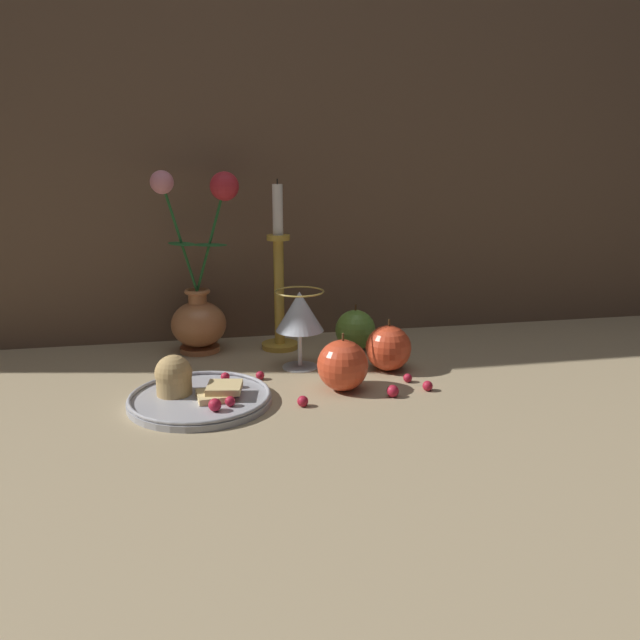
% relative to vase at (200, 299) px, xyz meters
% --- Properties ---
extents(ground_plane, '(2.40, 2.40, 0.00)m').
position_rel_vase_xyz_m(ground_plane, '(0.10, -0.18, -0.10)').
color(ground_plane, '#9E8966').
rests_on(ground_plane, ground).
extents(wall_back, '(2.40, 0.04, 1.20)m').
position_rel_vase_xyz_m(wall_back, '(0.10, 0.10, 0.50)').
color(wall_back, brown).
rests_on(wall_back, ground_plane).
extents(vase, '(0.16, 0.11, 0.34)m').
position_rel_vase_xyz_m(vase, '(0.00, 0.00, 0.00)').
color(vase, '#B77042').
rests_on(vase, ground_plane).
extents(plate_with_pastries, '(0.22, 0.22, 0.07)m').
position_rel_vase_xyz_m(plate_with_pastries, '(-0.01, -0.27, -0.09)').
color(plate_with_pastries, '#A3A3A8').
rests_on(plate_with_pastries, ground_plane).
extents(wine_glass, '(0.09, 0.09, 0.14)m').
position_rel_vase_xyz_m(wine_glass, '(0.17, -0.13, -0.00)').
color(wine_glass, silver).
rests_on(wine_glass, ground_plane).
extents(candlestick, '(0.07, 0.07, 0.33)m').
position_rel_vase_xyz_m(candlestick, '(0.15, -0.01, 0.02)').
color(candlestick, gold).
rests_on(candlestick, ground_plane).
extents(apple_beside_vase, '(0.08, 0.08, 0.09)m').
position_rel_vase_xyz_m(apple_beside_vase, '(0.32, -0.18, -0.06)').
color(apple_beside_vase, '#D14223').
rests_on(apple_beside_vase, ground_plane).
extents(apple_near_glass, '(0.08, 0.08, 0.09)m').
position_rel_vase_xyz_m(apple_near_glass, '(0.30, -0.05, -0.06)').
color(apple_near_glass, '#669938').
rests_on(apple_near_glass, ground_plane).
extents(apple_at_table_edge, '(0.08, 0.08, 0.10)m').
position_rel_vase_xyz_m(apple_at_table_edge, '(0.22, -0.26, -0.06)').
color(apple_at_table_edge, '#D14223').
rests_on(apple_at_table_edge, ground_plane).
extents(berry_near_plate, '(0.02, 0.02, 0.02)m').
position_rel_vase_xyz_m(berry_near_plate, '(0.36, -0.29, -0.09)').
color(berry_near_plate, '#AD192D').
rests_on(berry_near_plate, ground_plane).
extents(berry_front_center, '(0.02, 0.02, 0.02)m').
position_rel_vase_xyz_m(berry_front_center, '(0.29, -0.31, -0.09)').
color(berry_front_center, '#AD192D').
rests_on(berry_front_center, ground_plane).
extents(berry_by_glass_stem, '(0.01, 0.01, 0.01)m').
position_rel_vase_xyz_m(berry_by_glass_stem, '(0.09, -0.19, -0.10)').
color(berry_by_glass_stem, '#AD192D').
rests_on(berry_by_glass_stem, ground_plane).
extents(berry_under_candlestick, '(0.02, 0.02, 0.02)m').
position_rel_vase_xyz_m(berry_under_candlestick, '(0.15, -0.32, -0.09)').
color(berry_under_candlestick, '#AD192D').
rests_on(berry_under_candlestick, ground_plane).
extents(berry_far_right, '(0.01, 0.01, 0.01)m').
position_rel_vase_xyz_m(berry_far_right, '(0.34, -0.25, -0.10)').
color(berry_far_right, '#AD192D').
rests_on(berry_far_right, ground_plane).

